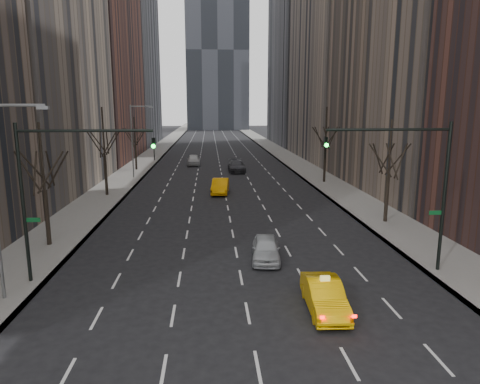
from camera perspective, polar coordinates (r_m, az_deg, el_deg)
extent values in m
cube|color=slate|center=(80.49, -11.73, 4.76)|extent=(4.50, 320.00, 0.15)
cube|color=slate|center=(80.96, 5.78, 4.97)|extent=(4.50, 320.00, 0.15)
cube|color=brown|center=(78.98, -19.92, 20.20)|extent=(14.00, 28.00, 44.00)
cube|color=slate|center=(109.22, -15.70, 22.03)|extent=(14.00, 30.00, 60.00)
cube|color=gray|center=(78.51, 14.22, 22.80)|extent=(14.00, 28.00, 50.00)
cube|color=slate|center=(108.69, 8.87, 21.81)|extent=(14.00, 30.00, 58.00)
cylinder|color=black|center=(30.03, -24.32, -3.12)|extent=(0.28, 0.28, 3.57)
cylinder|color=black|center=(29.37, -24.94, 4.30)|extent=(0.16, 0.16, 4.25)
cylinder|color=black|center=(30.21, -23.98, 2.82)|extent=(0.42, 1.80, 2.52)
cylinder|color=black|center=(29.48, -23.13, 2.70)|extent=(1.74, 0.72, 2.52)
cylinder|color=black|center=(28.73, -23.95, 2.44)|extent=(1.46, 1.25, 2.52)
cylinder|color=black|center=(28.75, -25.66, 2.30)|extent=(0.42, 1.80, 2.52)
cylinder|color=black|center=(29.50, -26.46, 2.43)|extent=(1.74, 0.72, 2.52)
cylinder|color=black|center=(30.23, -25.60, 2.69)|extent=(1.46, 1.25, 2.52)
cylinder|color=black|center=(45.03, -17.45, 2.15)|extent=(0.28, 0.28, 3.99)
cylinder|color=black|center=(44.59, -17.78, 7.70)|extent=(0.16, 0.16, 4.75)
cylinder|color=black|center=(45.45, -17.26, 6.34)|extent=(0.42, 1.80, 2.52)
cylinder|color=black|center=(44.77, -16.59, 6.31)|extent=(1.74, 0.72, 2.52)
cylinder|color=black|center=(43.98, -17.02, 6.21)|extent=(1.46, 1.25, 2.52)
cylinder|color=black|center=(43.88, -18.14, 6.13)|extent=(0.42, 1.80, 2.52)
cylinder|color=black|center=(44.58, -18.79, 6.16)|extent=(1.74, 0.72, 2.52)
cylinder|color=black|center=(45.36, -18.34, 6.27)|extent=(1.46, 1.25, 2.52)
cylinder|color=black|center=(62.57, -13.70, 4.48)|extent=(0.28, 0.28, 3.36)
cylinder|color=black|center=(62.26, -13.86, 7.85)|extent=(0.16, 0.16, 4.00)
cylinder|color=black|center=(63.12, -13.57, 7.20)|extent=(0.42, 1.80, 2.52)
cylinder|color=black|center=(62.47, -13.05, 7.18)|extent=(1.74, 0.72, 2.52)
cylinder|color=black|center=(61.66, -13.31, 7.12)|extent=(1.46, 1.25, 2.52)
cylinder|color=black|center=(61.50, -14.10, 7.08)|extent=(0.42, 1.80, 2.52)
cylinder|color=black|center=(62.16, -14.61, 7.09)|extent=(1.74, 0.72, 2.52)
cylinder|color=black|center=(62.96, -14.34, 7.15)|extent=(1.46, 1.25, 2.52)
cylinder|color=black|center=(34.81, 18.95, -0.86)|extent=(0.28, 0.28, 3.57)
cylinder|color=black|center=(34.24, 19.37, 5.56)|extent=(0.16, 0.16, 4.25)
cylinder|color=black|center=(35.16, 18.96, 4.25)|extent=(0.42, 1.80, 2.52)
cylinder|color=black|center=(34.92, 20.31, 4.11)|extent=(1.74, 0.72, 2.52)
cylinder|color=black|center=(34.10, 20.66, 3.93)|extent=(1.46, 1.25, 2.52)
cylinder|color=black|center=(33.50, 19.60, 3.88)|extent=(0.42, 1.80, 2.52)
cylinder|color=black|center=(33.75, 18.20, 4.02)|extent=(1.74, 0.72, 2.52)
cylinder|color=black|center=(34.58, 17.91, 4.20)|extent=(1.46, 1.25, 2.52)
cylinder|color=black|center=(51.56, 11.22, 3.55)|extent=(0.28, 0.28, 3.99)
cylinder|color=black|center=(51.18, 11.41, 8.41)|extent=(0.16, 0.16, 4.75)
cylinder|color=black|center=(52.10, 11.28, 7.19)|extent=(0.42, 1.80, 2.52)
cylinder|color=black|center=(51.75, 12.15, 7.13)|extent=(1.74, 0.72, 2.52)
cylinder|color=black|center=(50.89, 12.25, 7.06)|extent=(1.46, 1.25, 2.52)
cylinder|color=black|center=(50.39, 11.45, 7.06)|extent=(0.42, 1.80, 2.52)
cylinder|color=black|center=(50.75, 10.56, 7.12)|extent=(1.74, 0.72, 2.52)
cylinder|color=black|center=(51.61, 10.49, 7.19)|extent=(1.46, 1.25, 2.52)
cylinder|color=black|center=(23.68, -26.94, -1.49)|extent=(0.18, 0.18, 8.00)
cylinder|color=black|center=(22.14, -19.94, 7.69)|extent=(6.50, 0.14, 0.14)
imported|color=black|center=(21.56, -11.40, 5.65)|extent=(0.18, 0.22, 1.10)
sphere|color=#0CFF33|center=(21.37, -11.48, 6.01)|extent=(0.20, 0.20, 0.20)
cube|color=#0C5926|center=(23.70, -25.88, -3.37)|extent=(0.70, 0.04, 0.22)
cylinder|color=black|center=(25.07, 25.57, -0.72)|extent=(0.18, 0.18, 8.00)
cylinder|color=black|center=(23.19, 19.26, 7.86)|extent=(6.50, 0.14, 0.14)
imported|color=black|center=(22.18, 11.34, 5.81)|extent=(0.18, 0.22, 1.10)
sphere|color=#0CFF33|center=(21.99, 11.47, 6.15)|extent=(0.20, 0.20, 0.20)
cube|color=#0C5926|center=(25.04, 24.62, -2.53)|extent=(0.70, 0.04, 0.22)
cylinder|color=slate|center=(21.01, -27.92, 10.19)|extent=(2.60, 0.14, 0.14)
cube|color=slate|center=(20.56, -24.79, 10.18)|extent=(0.50, 0.22, 0.15)
cylinder|color=slate|center=(55.30, -14.20, 6.54)|extent=(0.16, 0.16, 9.00)
cylinder|color=slate|center=(54.92, -13.06, 11.06)|extent=(2.60, 0.14, 0.14)
cube|color=slate|center=(54.76, -11.79, 11.01)|extent=(0.50, 0.22, 0.15)
imported|color=#FFBC05|center=(19.76, 11.17, -13.40)|extent=(1.65, 4.30, 1.40)
imported|color=#A9ADB2|center=(25.43, 3.48, -7.53)|extent=(2.05, 4.20, 1.38)
imported|color=#FBA005|center=(44.60, -2.64, 0.79)|extent=(2.08, 4.84, 1.55)
imported|color=#2F2F34|center=(59.62, -0.47, 3.48)|extent=(2.39, 5.54, 1.59)
imported|color=#B9B9B9|center=(66.86, -6.20, 4.29)|extent=(2.12, 4.92, 1.66)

